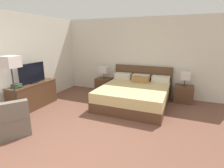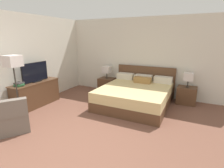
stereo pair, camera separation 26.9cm
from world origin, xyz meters
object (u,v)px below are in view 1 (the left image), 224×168
at_px(nightstand_right, 184,94).
at_px(table_lamp_right, 186,76).
at_px(nightstand_left, 104,85).
at_px(book_blue_cover, 16,86).
at_px(dresser, 33,95).
at_px(book_red_cover, 17,87).
at_px(table_lamp_left, 104,70).
at_px(tv, 32,73).
at_px(floor_lamp, 11,67).
at_px(bed, 135,94).
at_px(book_small_top, 16,84).
at_px(armchair_by_window, 11,121).

xyz_separation_m(nightstand_right, table_lamp_right, (-0.00, 0.00, 0.57)).
bearing_deg(nightstand_left, book_blue_cover, -115.78).
xyz_separation_m(dresser, book_red_cover, (-0.01, -0.49, 0.36)).
height_order(table_lamp_left, book_red_cover, table_lamp_left).
height_order(nightstand_left, tv, tv).
xyz_separation_m(nightstand_right, tv, (-3.95, -2.05, 0.72)).
bearing_deg(tv, book_blue_cover, -91.16).
distance_m(table_lamp_left, tv, 2.40).
relative_size(table_lamp_left, dresser, 0.30).
distance_m(dresser, book_red_cover, 0.60).
bearing_deg(floor_lamp, book_blue_cover, 133.27).
distance_m(bed, nightstand_left, 1.55).
height_order(tv, book_small_top, tv).
distance_m(tv, book_blue_cover, 0.58).
distance_m(bed, table_lamp_right, 1.64).
bearing_deg(book_blue_cover, nightstand_right, 33.08).
distance_m(book_blue_cover, floor_lamp, 0.65).
height_order(dresser, armchair_by_window, armchair_by_window).
bearing_deg(book_red_cover, tv, 88.44).
height_order(bed, book_red_cover, bed).
xyz_separation_m(bed, book_red_cover, (-2.61, -1.83, 0.42)).
bearing_deg(floor_lamp, table_lamp_right, 37.30).
relative_size(book_red_cover, floor_lamp, 0.13).
distance_m(nightstand_right, floor_lamp, 4.79).
height_order(tv, floor_lamp, floor_lamp).
distance_m(book_red_cover, floor_lamp, 0.68).
relative_size(nightstand_right, book_small_top, 2.77).
height_order(dresser, floor_lamp, floor_lamp).
relative_size(book_small_top, floor_lamp, 0.13).
height_order(bed, table_lamp_left, bed).
distance_m(table_lamp_right, tv, 4.45).
bearing_deg(dresser, book_small_top, -90.34).
distance_m(bed, book_red_cover, 3.21).
bearing_deg(bed, table_lamp_right, 29.05).
relative_size(nightstand_left, floor_lamp, 0.36).
relative_size(nightstand_left, book_blue_cover, 2.14).
bearing_deg(floor_lamp, tv, 106.20).
distance_m(book_blue_cover, book_small_top, 0.03).
relative_size(bed, book_blue_cover, 8.22).
height_order(table_lamp_right, book_red_cover, table_lamp_right).
bearing_deg(table_lamp_right, book_small_top, -146.87).
xyz_separation_m(nightstand_left, book_red_cover, (-1.25, -2.58, 0.47)).
distance_m(book_small_top, armchair_by_window, 1.17).
height_order(nightstand_left, nightstand_right, same).
relative_size(dresser, tv, 1.67).
relative_size(book_blue_cover, armchair_by_window, 0.27).
xyz_separation_m(bed, book_small_top, (-2.60, -1.83, 0.49)).
relative_size(nightstand_right, table_lamp_left, 1.27).
bearing_deg(floor_lamp, book_small_top, 132.62).
xyz_separation_m(dresser, book_blue_cover, (-0.01, -0.49, 0.39)).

